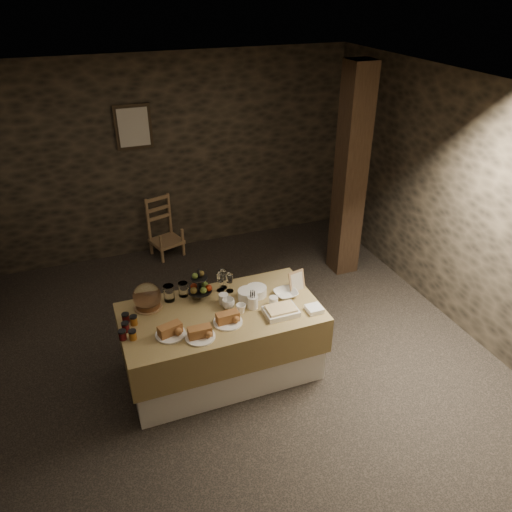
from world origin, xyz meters
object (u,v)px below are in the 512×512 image
object	(u,v)px
fruit_stand	(200,287)
chair	(165,229)
timber_column	(350,174)
buffet_table	(222,338)

from	to	relation	value
fruit_stand	chair	bearing A→B (deg)	87.47
chair	fruit_stand	world-z (taller)	fruit_stand
timber_column	fruit_stand	size ratio (longest dim) A/B	8.08
timber_column	fruit_stand	xyz separation A→B (m)	(-2.17, -1.06, -0.46)
buffet_table	timber_column	world-z (taller)	timber_column
chair	timber_column	size ratio (longest dim) A/B	0.24
timber_column	fruit_stand	world-z (taller)	timber_column
chair	timber_column	world-z (taller)	timber_column
buffet_table	chair	bearing A→B (deg)	90.27
fruit_stand	timber_column	bearing A→B (deg)	25.99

